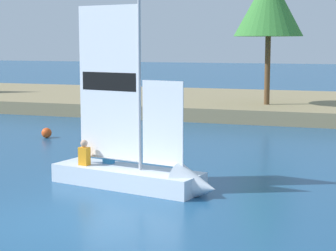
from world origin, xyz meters
TOP-DOWN VIEW (x-y plane):
  - ground_plane at (0.00, 0.00)m, footprint 200.00×200.00m
  - shore_bank at (0.00, 22.85)m, footprint 80.00×12.63m
  - shoreline_tree_midleft at (1.02, 19.57)m, footprint 3.48×3.48m
  - sailboat at (0.59, 3.45)m, footprint 4.88×2.13m
  - channel_buoy at (-6.26, 10.11)m, footprint 0.41×0.41m

SIDE VIEW (x-z plane):
  - ground_plane at x=0.00m, z-range 0.00..0.00m
  - channel_buoy at x=-6.26m, z-range 0.00..0.41m
  - shore_bank at x=0.00m, z-range 0.00..0.68m
  - sailboat at x=0.59m, z-range -2.28..3.20m
  - shoreline_tree_midleft at x=1.02m, z-range 2.39..9.02m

